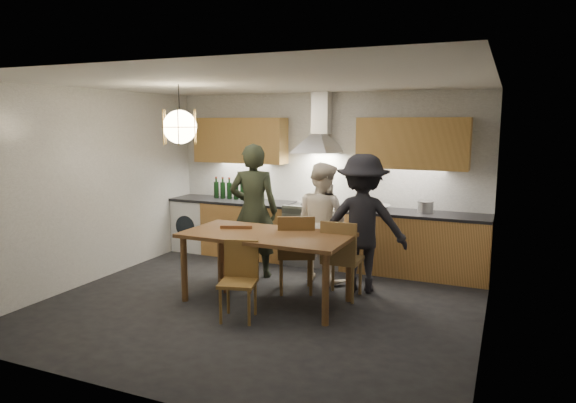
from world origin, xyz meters
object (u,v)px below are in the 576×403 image
at_px(chair_front, 240,274).
at_px(person_right, 362,223).
at_px(chair_back_left, 238,253).
at_px(person_mid, 322,222).
at_px(stock_pot, 425,207).
at_px(person_left, 254,211).
at_px(wine_bottles, 233,189).
at_px(mixing_bowl, 379,207).
at_px(dining_table, 266,241).

relative_size(chair_front, person_right, 0.49).
height_order(chair_back_left, person_right, person_right).
height_order(person_mid, stock_pot, person_mid).
relative_size(person_left, wine_bottles, 2.65).
bearing_deg(chair_front, person_left, 96.33).
bearing_deg(mixing_bowl, person_left, -148.41).
xyz_separation_m(chair_back_left, chair_front, (0.44, -0.76, -0.01)).
distance_m(person_mid, stock_pot, 1.49).
height_order(chair_front, mixing_bowl, mixing_bowl).
relative_size(person_right, stock_pot, 7.99).
height_order(person_left, mixing_bowl, person_left).
height_order(dining_table, chair_back_left, chair_back_left).
height_order(chair_back_left, person_left, person_left).
height_order(mixing_bowl, wine_bottles, wine_bottles).
xyz_separation_m(chair_front, person_left, (-0.56, 1.44, 0.44)).
xyz_separation_m(person_left, wine_bottles, (-0.91, 1.02, 0.14)).
relative_size(person_left, stock_pot, 8.46).
height_order(dining_table, chair_front, chair_front).
height_order(chair_front, person_mid, person_mid).
bearing_deg(dining_table, chair_front, -94.22).
bearing_deg(dining_table, person_left, 126.42).
relative_size(chair_back_left, wine_bottles, 1.25).
height_order(dining_table, mixing_bowl, mixing_bowl).
relative_size(chair_front, person_mid, 0.53).
xyz_separation_m(chair_back_left, person_right, (1.44, 0.67, 0.38)).
relative_size(dining_table, mixing_bowl, 6.38).
height_order(chair_back_left, person_mid, person_mid).
height_order(person_mid, wine_bottles, person_mid).
bearing_deg(person_mid, wine_bottles, 0.81).
bearing_deg(chair_front, dining_table, 69.82).
bearing_deg(stock_pot, person_right, -122.04).
bearing_deg(dining_table, wine_bottles, 129.99).
height_order(chair_back_left, chair_front, chair_back_left).
distance_m(person_right, stock_pot, 1.19).
bearing_deg(person_mid, dining_table, 97.62).
relative_size(person_left, person_mid, 1.15).
xyz_separation_m(chair_front, person_mid, (0.38, 1.64, 0.32)).
relative_size(person_mid, mixing_bowl, 5.15).
relative_size(person_right, wine_bottles, 2.50).
height_order(chair_back_left, wine_bottles, wine_bottles).
relative_size(dining_table, person_left, 1.08).
relative_size(stock_pot, wine_bottles, 0.31).
height_order(chair_front, stock_pot, stock_pot).
bearing_deg(chair_back_left, person_left, -100.54).
xyz_separation_m(person_left, person_right, (1.56, -0.01, -0.05)).
bearing_deg(person_left, chair_front, 95.80).
relative_size(chair_back_left, mixing_bowl, 2.80).
bearing_deg(person_mid, chair_front, 101.73).
bearing_deg(chair_back_left, person_mid, -153.53).
bearing_deg(stock_pot, chair_back_left, -140.91).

